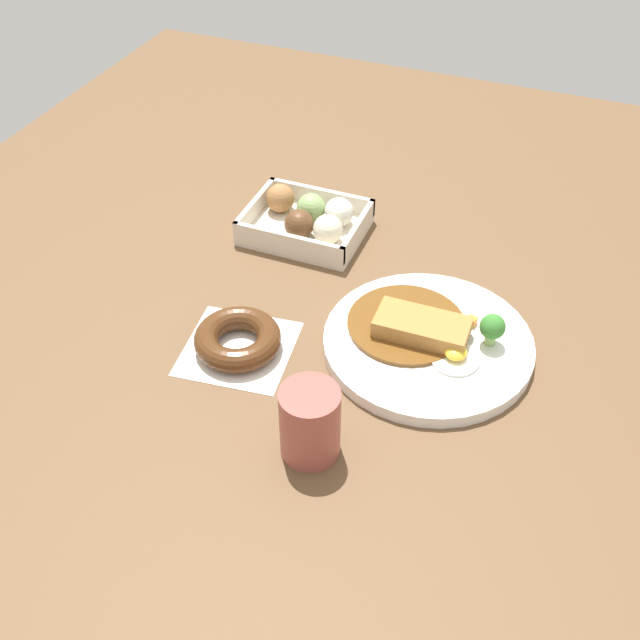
% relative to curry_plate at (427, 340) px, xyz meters
% --- Properties ---
extents(ground_plane, '(1.60, 1.60, 0.00)m').
position_rel_curry_plate_xyz_m(ground_plane, '(0.10, -0.05, -0.01)').
color(ground_plane, brown).
extents(curry_plate, '(0.28, 0.28, 0.06)m').
position_rel_curry_plate_xyz_m(curry_plate, '(0.00, 0.00, 0.00)').
color(curry_plate, white).
rests_on(curry_plate, ground_plane).
extents(donut_box, '(0.18, 0.14, 0.06)m').
position_rel_curry_plate_xyz_m(donut_box, '(0.25, -0.19, 0.01)').
color(donut_box, beige).
rests_on(donut_box, ground_plane).
extents(chocolate_ring_donut, '(0.16, 0.16, 0.03)m').
position_rel_curry_plate_xyz_m(chocolate_ring_donut, '(0.23, 0.10, 0.00)').
color(chocolate_ring_donut, white).
rests_on(chocolate_ring_donut, ground_plane).
extents(coffee_mug, '(0.07, 0.07, 0.09)m').
position_rel_curry_plate_xyz_m(coffee_mug, '(0.08, 0.22, 0.03)').
color(coffee_mug, '#9E4C42').
rests_on(coffee_mug, ground_plane).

